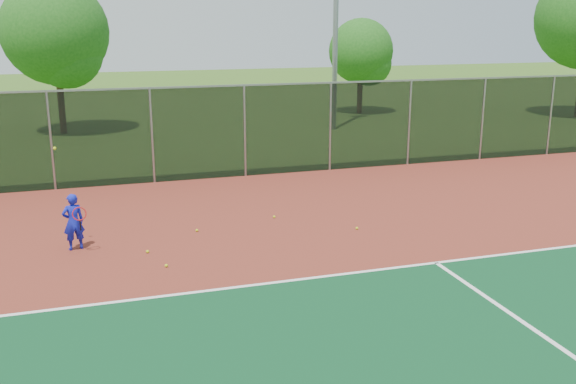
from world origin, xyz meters
name	(u,v)px	position (x,y,z in m)	size (l,w,h in m)	color
ground	(421,343)	(0.00, 0.00, 0.00)	(120.00, 120.00, 0.00)	#345B1A
court_apron	(370,293)	(0.00, 2.00, 0.01)	(30.00, 20.00, 0.02)	maroon
fence_back	(245,130)	(0.00, 12.00, 1.56)	(30.00, 0.06, 3.03)	black
tennis_player	(73,222)	(-5.36, 6.21, 0.68)	(0.59, 0.62, 2.36)	#131DBB
practice_ball_1	(166,266)	(-3.54, 4.49, 0.06)	(0.07, 0.07, 0.07)	#C5D919
practice_ball_2	(274,217)	(-0.41, 7.14, 0.06)	(0.07, 0.07, 0.07)	#C5D919
practice_ball_4	(357,228)	(1.29, 5.61, 0.06)	(0.07, 0.07, 0.07)	#C5D919
practice_ball_5	(147,252)	(-3.83, 5.47, 0.06)	(0.07, 0.07, 0.07)	#C5D919
practice_ball_6	(197,230)	(-2.53, 6.63, 0.06)	(0.07, 0.07, 0.07)	#C5D919
tree_back_left	(57,37)	(-5.92, 22.68, 4.34)	(4.71, 4.71, 6.92)	#3A2915
tree_back_mid	(363,54)	(9.78, 24.74, 3.25)	(3.53, 3.53, 5.19)	#3A2915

